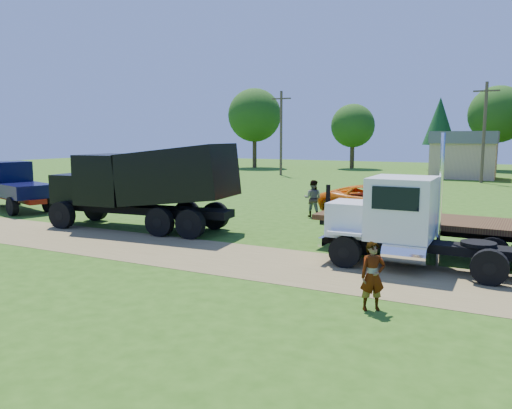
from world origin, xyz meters
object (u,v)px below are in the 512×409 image
at_px(navy_truck, 12,185).
at_px(spectator_a, 373,276).
at_px(flatbed_trailer, 442,227).
at_px(white_semi_tractor, 404,222).
at_px(orange_pickup, 376,202).
at_px(black_dump_truck, 146,182).

bearing_deg(navy_truck, spectator_a, -1.37).
distance_m(navy_truck, flatbed_trailer, 23.47).
xyz_separation_m(navy_truck, flatbed_trailer, (23.46, -0.41, -0.42)).
relative_size(white_semi_tractor, spectator_a, 4.25).
bearing_deg(orange_pickup, flatbed_trailer, -131.68).
height_order(navy_truck, orange_pickup, navy_truck).
bearing_deg(black_dump_truck, spectator_a, -32.82).
height_order(black_dump_truck, spectator_a, black_dump_truck).
bearing_deg(white_semi_tractor, orange_pickup, 108.96).
relative_size(black_dump_truck, orange_pickup, 1.53).
height_order(black_dump_truck, flatbed_trailer, black_dump_truck).
bearing_deg(flatbed_trailer, orange_pickup, 122.67).
bearing_deg(black_dump_truck, flatbed_trailer, -1.34).
relative_size(orange_pickup, flatbed_trailer, 0.66).
bearing_deg(navy_truck, flatbed_trailer, 15.54).
xyz_separation_m(orange_pickup, spectator_a, (3.37, -14.00, 0.01)).
xyz_separation_m(black_dump_truck, navy_truck, (-11.01, 1.47, -0.74)).
bearing_deg(orange_pickup, spectator_a, -148.33).
xyz_separation_m(black_dump_truck, flatbed_trailer, (12.46, 1.06, -1.16)).
bearing_deg(flatbed_trailer, black_dump_truck, -172.67).
relative_size(black_dump_truck, flatbed_trailer, 1.01).
bearing_deg(flatbed_trailer, spectator_a, -93.61).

